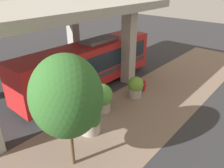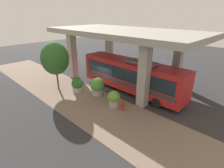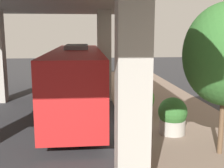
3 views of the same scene
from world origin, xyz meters
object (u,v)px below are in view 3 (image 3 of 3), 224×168
(fire_hydrant, at_px, (136,94))
(planter_back, at_px, (172,116))
(planter_front, at_px, (139,102))
(planter_middle, at_px, (140,92))
(bus, at_px, (77,76))

(fire_hydrant, xyz_separation_m, planter_back, (-0.47, 6.45, 0.34))
(planter_back, bearing_deg, planter_front, -62.22)
(fire_hydrant, relative_size, planter_middle, 0.59)
(bus, bearing_deg, fire_hydrant, -150.04)
(bus, relative_size, fire_hydrant, 13.28)
(bus, relative_size, planter_front, 6.49)
(planter_middle, height_order, planter_back, planter_back)
(bus, height_order, planter_middle, bus)
(fire_hydrant, xyz_separation_m, planter_middle, (0.03, 1.20, 0.35))
(bus, xyz_separation_m, planter_back, (-4.38, 4.20, -1.24))
(bus, distance_m, planter_middle, 4.21)
(planter_back, bearing_deg, bus, -43.80)
(fire_hydrant, distance_m, planter_middle, 1.25)
(planter_front, bearing_deg, planter_middle, -101.45)
(planter_middle, relative_size, planter_back, 0.96)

